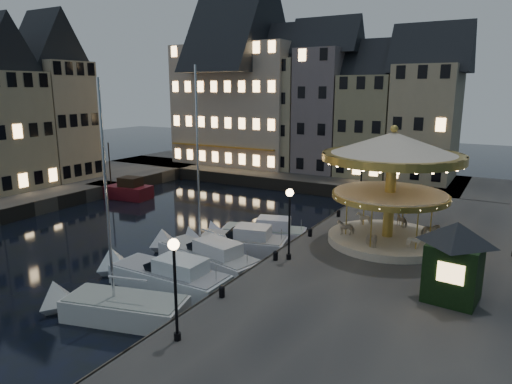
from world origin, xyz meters
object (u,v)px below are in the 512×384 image
Objects in this scene: motorboat_e at (258,234)px; carousel at (392,167)px; bollard_c at (310,232)px; red_fishing_boat at (120,191)px; streetlamp_c at (361,175)px; ticket_kiosk at (456,248)px; streetlamp_a at (175,275)px; motorboat_c at (204,256)px; bollard_d at (338,213)px; bollard_a at (222,291)px; motorboat_b at (164,277)px; bollard_b at (276,255)px; motorboat_d at (237,243)px; streetlamp_b at (289,214)px; motorboat_a at (115,308)px.

motorboat_e is 0.82× the size of carousel.
red_fishing_boat is (-23.44, 5.62, -0.91)m from bollard_c.
carousel is at bearing -61.63° from streetlamp_c.
bollard_c is 0.13× the size of ticket_kiosk.
streetlamp_a is 14.71m from bollard_c.
motorboat_c is (-4.94, -5.22, -0.92)m from bollard_c.
bollard_d is 23.45m from red_fishing_boat.
streetlamp_a is 0.98× the size of ticket_kiosk.
bollard_a is at bearing -90.00° from bollard_d.
streetlamp_a is 0.51× the size of motorboat_b.
bollard_b is 0.08× the size of motorboat_d.
bollard_a is 0.07× the size of motorboat_b.
motorboat_c is (-4.94, 5.28, -0.92)m from bollard_a.
motorboat_e is at bearing -174.71° from carousel.
streetlamp_c is 7.32× the size of bollard_b.
streetlamp_c is 4.29m from bollard_d.
streetlamp_c is 0.37× the size of motorboat_c.
motorboat_e is at bearing -15.24° from red_fishing_boat.
carousel reaches higher than motorboat_b.
ticket_kiosk is (8.82, -0.83, -0.18)m from streetlamp_b.
bollard_d is (0.00, 16.00, 0.00)m from bollard_a.
streetlamp_c is at bearing 68.72° from motorboat_c.
streetlamp_b is 0.36× the size of motorboat_a.
bollard_b is at bearing -52.04° from motorboat_e.
streetlamp_a is 11.31m from motorboat_c.
motorboat_e is (-4.20, 5.38, -0.96)m from bollard_b.
motorboat_c is 14.71m from ticket_kiosk.
bollard_d is 0.08× the size of motorboat_d.
bollard_b is 0.13× the size of ticket_kiosk.
streetlamp_b reaches higher than motorboat_e.
streetlamp_c is 12.64m from motorboat_d.
red_fishing_boat is (-18.40, 14.49, 0.05)m from motorboat_b.
streetlamp_c is 0.98× the size of ticket_kiosk.
ticket_kiosk reaches higher than bollard_b.
bollard_c is at bearing 24.95° from motorboat_d.
motorboat_d is at bearing 117.91° from bollard_a.
streetlamp_b reaches higher than bollard_b.
motorboat_a reaches higher than motorboat_e.
carousel is at bearing 52.28° from bollard_b.
bollard_d is (-0.60, 10.00, -2.41)m from streetlamp_b.
streetlamp_a is at bearing -90.00° from streetlamp_b.
streetlamp_c is 24.50m from red_fishing_boat.
bollard_a and bollard_d have the same top height.
motorboat_a reaches higher than bollard_b.
streetlamp_b is 8.86m from ticket_kiosk.
bollard_d is (0.00, 5.50, 0.00)m from bollard_c.
ticket_kiosk reaches higher than bollard_a.
motorboat_b is 23.42m from red_fishing_boat.
motorboat_a is 26.26m from red_fishing_boat.
motorboat_b reaches higher than bollard_b.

